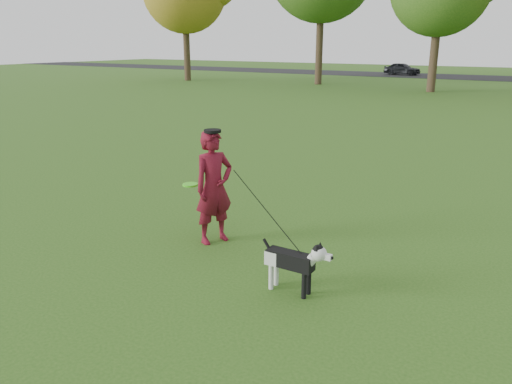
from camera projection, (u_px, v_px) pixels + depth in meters
The scene contains 5 objects.
ground at pixel (278, 261), 6.77m from camera, with size 120.00×120.00×0.00m, color #285116.
man at pixel (214, 187), 7.22m from camera, with size 0.61×0.40×1.67m, color maroon.
dog at pixel (295, 260), 5.80m from camera, with size 0.92×0.18×0.70m.
car_left at pixel (402, 69), 44.15m from camera, with size 1.26×3.13×1.07m, color black.
man_held_items at pixel (266, 210), 6.31m from camera, with size 2.41×0.93×1.21m.
Camera 1 is at (3.01, -5.44, 2.86)m, focal length 35.00 mm.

